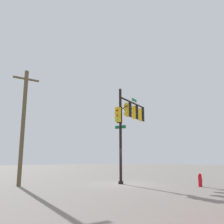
{
  "coord_description": "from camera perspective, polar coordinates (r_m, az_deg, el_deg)",
  "views": [
    {
      "loc": [
        -11.47,
        -13.54,
        1.75
      ],
      "look_at": [
        -0.47,
        0.43,
        5.25
      ],
      "focal_mm": 38.4,
      "sensor_mm": 36.0,
      "label": 1
    }
  ],
  "objects": [
    {
      "name": "ground_plane",
      "position": [
        17.83,
        2.12,
        -16.76
      ],
      "size": [
        120.0,
        120.0,
        0.0
      ],
      "primitive_type": "plane",
      "color": "gray"
    },
    {
      "name": "signal_pole_assembly",
      "position": [
        19.26,
        3.94,
        -1.41
      ],
      "size": [
        4.9,
        2.18,
        7.04
      ],
      "color": "black",
      "rests_on": "ground_plane"
    },
    {
      "name": "utility_pole",
      "position": [
        17.56,
        -20.42,
        -2.67
      ],
      "size": [
        1.8,
        0.27,
        7.95
      ],
      "color": "brown",
      "rests_on": "ground_plane"
    },
    {
      "name": "fire_hydrant",
      "position": [
        16.98,
        20.24,
        -14.99
      ],
      "size": [
        0.33,
        0.24,
        0.83
      ],
      "color": "red",
      "rests_on": "ground_plane"
    }
  ]
}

